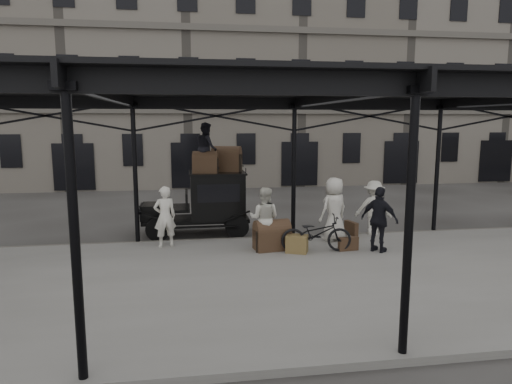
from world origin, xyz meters
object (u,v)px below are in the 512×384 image
bicycle (316,234)px  steamer_trunk_roof_near (205,164)px  porter_left (165,217)px  porter_official (379,220)px  taxi (208,200)px  steamer_trunk_platform (272,237)px

bicycle → steamer_trunk_roof_near: (-3.03, 2.87, 1.80)m
porter_left → porter_official: porter_official is taller
taxi → bicycle: size_ratio=1.79×
taxi → porter_left: (-1.38, -1.92, -0.13)m
porter_left → bicycle: bearing=149.3°
steamer_trunk_platform → bicycle: bearing=-27.0°
porter_official → steamer_trunk_platform: 3.14m
porter_left → steamer_trunk_roof_near: 2.55m
taxi → steamer_trunk_platform: bearing=-57.5°
porter_official → steamer_trunk_roof_near: 5.92m
steamer_trunk_roof_near → steamer_trunk_platform: bearing=-44.0°
bicycle → steamer_trunk_roof_near: size_ratio=2.46×
steamer_trunk_roof_near → steamer_trunk_platform: (1.81, -2.46, -1.96)m
porter_left → steamer_trunk_platform: 3.25m
porter_left → bicycle: size_ratio=0.90×
porter_left → steamer_trunk_platform: porter_left is taller
porter_official → steamer_trunk_platform: size_ratio=1.87×
porter_official → steamer_trunk_platform: (-3.01, 0.70, -0.58)m
taxi → steamer_trunk_platform: (1.73, -2.71, -0.68)m
taxi → steamer_trunk_roof_near: (-0.08, -0.25, 1.28)m
bicycle → taxi: bearing=49.3°
taxi → porter_official: size_ratio=1.92×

